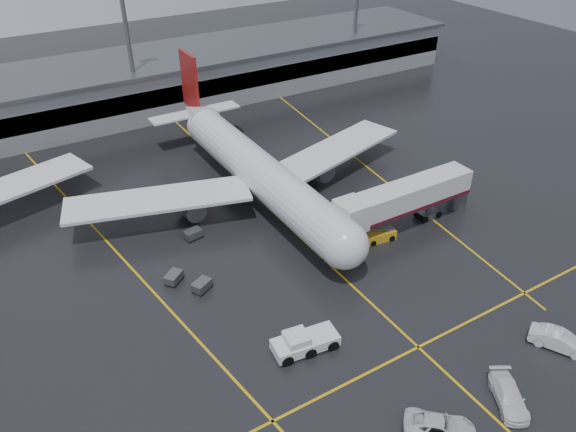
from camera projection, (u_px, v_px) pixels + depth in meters
ground at (294, 231)px, 66.95m from camera, size 220.00×220.00×0.00m
apron_line_centre at (294, 231)px, 66.95m from camera, size 0.25×90.00×0.02m
apron_line_stop at (418, 347)px, 51.15m from camera, size 60.00×0.25×0.02m
apron_line_left at (105, 240)px, 65.47m from camera, size 9.99×69.35×0.02m
apron_line_right at (362, 163)px, 81.92m from camera, size 7.57×69.64×0.02m
terminal at (153, 81)px, 99.01m from camera, size 122.00×19.00×8.60m
light_mast_mid at (127, 35)px, 87.06m from camera, size 3.00×1.20×25.45m
light_mast_right at (357, 2)px, 106.53m from camera, size 3.00×1.20×25.45m
main_airliner at (255, 168)px, 71.62m from camera, size 48.80×45.60×14.10m
jet_bridge at (406, 199)px, 65.64m from camera, size 19.90×3.40×6.05m
pushback_tractor at (303, 342)px, 50.48m from camera, size 6.38×3.32×2.18m
belt_loader at (379, 236)px, 65.18m from camera, size 3.98×2.22×2.41m
service_van_a at (440, 427)px, 43.11m from camera, size 5.86×5.72×1.56m
service_van_b at (509, 396)px, 45.58m from camera, size 4.51×5.66×1.54m
service_van_c at (560, 341)px, 50.67m from camera, size 4.22×5.57×1.76m
baggage_cart_a at (202, 285)px, 57.59m from camera, size 2.37×2.08×1.12m
baggage_cart_b at (174, 277)px, 58.68m from camera, size 2.38×2.25×1.12m
baggage_cart_c at (193, 234)px, 65.44m from camera, size 2.18×1.60×1.12m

